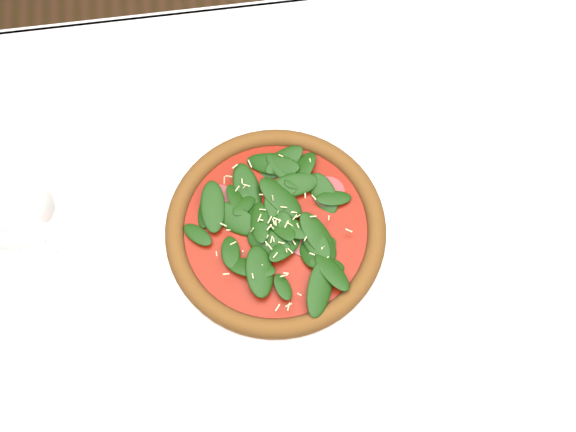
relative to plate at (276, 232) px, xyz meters
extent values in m
plane|color=brown|center=(0.05, -0.05, -0.76)|extent=(6.00, 6.00, 0.00)
cube|color=white|center=(0.05, -0.05, -0.03)|extent=(1.20, 0.80, 0.04)
cylinder|color=#513B20|center=(-0.49, 0.29, -0.40)|extent=(0.06, 0.06, 0.71)
cylinder|color=#513B20|center=(0.59, 0.29, -0.40)|extent=(0.06, 0.06, 0.71)
cube|color=white|center=(0.05, 0.35, -0.12)|extent=(1.20, 0.01, 0.22)
cylinder|color=white|center=(0.00, 0.00, 0.00)|extent=(0.30, 0.30, 0.01)
torus|color=white|center=(0.00, 0.00, 0.00)|extent=(0.30, 0.30, 0.01)
cylinder|color=#A15F26|center=(0.00, 0.00, 0.01)|extent=(0.33, 0.33, 0.01)
torus|color=#A96727|center=(0.00, 0.00, 0.01)|extent=(0.34, 0.34, 0.02)
cylinder|color=#941205|center=(0.00, 0.00, 0.01)|extent=(0.28, 0.28, 0.00)
cylinder|color=#963C3C|center=(0.00, 0.00, 0.02)|extent=(0.24, 0.24, 0.00)
ellipsoid|color=#153C0A|center=(0.00, 0.00, 0.03)|extent=(0.27, 0.27, 0.02)
cylinder|color=#F2E79E|center=(0.00, 0.00, 0.03)|extent=(0.24, 0.24, 0.00)
cylinder|color=white|center=(-0.26, 0.01, 0.00)|extent=(0.08, 0.08, 0.00)
cylinder|color=white|center=(-0.26, 0.01, 0.05)|extent=(0.01, 0.01, 0.11)
ellipsoid|color=white|center=(-0.26, 0.01, 0.15)|extent=(0.09, 0.09, 0.12)
camera|label=1|loc=(-0.02, -0.26, 0.73)|focal=40.00mm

